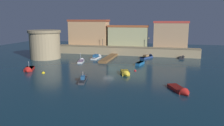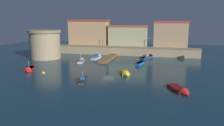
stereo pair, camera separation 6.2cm
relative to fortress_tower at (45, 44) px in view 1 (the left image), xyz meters
name	(u,v)px [view 1 (the left image)]	position (x,y,z in m)	size (l,w,h in m)	color
ground_plane	(108,69)	(23.86, -10.37, -4.60)	(130.22, 130.22, 0.00)	#112D3D
quay_wall	(125,51)	(23.86, 12.60, -3.05)	(49.98, 2.82, 3.09)	#9E8966
old_town_backdrop	(115,34)	(19.49, 15.99, 2.74)	(43.58, 5.51, 9.53)	tan
fortress_tower	(45,44)	(0.00, 0.00, 0.00)	(10.31, 10.31, 9.09)	#9E8966
pier_dock	(109,58)	(20.25, 3.66, -4.27)	(2.39, 15.35, 0.70)	brown
quay_lamp_0	(103,40)	(15.57, 12.60, 0.47)	(0.32, 0.32, 2.92)	black
quay_lamp_1	(149,41)	(31.92, 12.60, 0.67)	(0.32, 0.32, 3.26)	black
moored_boat_0	(97,57)	(15.99, 4.77, -4.19)	(1.97, 7.07, 2.69)	white
moored_boat_1	(126,73)	(29.26, -15.54, -4.20)	(3.11, 4.91, 1.60)	gold
moored_boat_2	(84,78)	(21.64, -22.02, -4.26)	(2.66, 6.97, 2.34)	#333338
moored_boat_3	(148,57)	(32.18, 9.12, -4.21)	(4.47, 6.77, 2.42)	navy
moored_boat_4	(141,63)	(31.18, -2.49, -4.18)	(2.37, 5.36, 1.16)	#195689
moored_boat_5	(182,57)	(42.96, 10.42, -4.25)	(1.96, 4.27, 1.28)	#333338
moored_boat_6	(29,70)	(5.50, -17.40, -4.24)	(3.66, 5.28, 2.88)	red
moored_boat_7	(181,91)	(40.88, -25.41, -4.33)	(4.24, 6.45, 1.71)	red
moored_boat_8	(81,61)	(13.41, -2.58, -4.32)	(2.52, 5.70, 3.29)	silver
mooring_buoy_0	(135,71)	(30.82, -11.03, -4.60)	(0.57, 0.57, 0.57)	red
mooring_buoy_1	(43,73)	(10.22, -18.60, -4.60)	(0.78, 0.78, 0.78)	yellow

